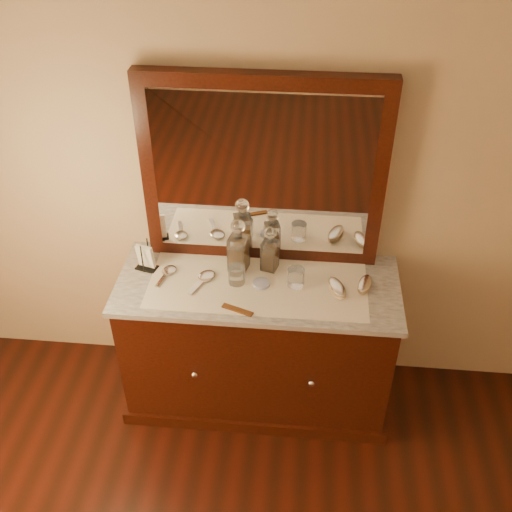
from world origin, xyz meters
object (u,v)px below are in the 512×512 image
at_px(decanter_right, 270,253).
at_px(brush_far, 365,285).
at_px(napkin_rack, 146,258).
at_px(decanter_left, 238,250).
at_px(brush_near, 337,288).
at_px(mirror_frame, 263,173).
at_px(comb, 237,310).
at_px(hand_mirror_inner, 205,278).
at_px(pin_dish, 261,283).
at_px(hand_mirror_outer, 168,272).
at_px(dresser_cabinet, 258,344).

height_order(decanter_right, brush_far, decanter_right).
height_order(napkin_rack, decanter_left, decanter_left).
xyz_separation_m(brush_near, brush_far, (0.14, 0.04, -0.00)).
relative_size(mirror_frame, comb, 7.55).
distance_m(comb, hand_mirror_inner, 0.29).
distance_m(decanter_right, brush_far, 0.50).
xyz_separation_m(pin_dish, hand_mirror_inner, (-0.29, 0.02, 0.00)).
relative_size(decanter_right, brush_near, 1.50).
xyz_separation_m(comb, decanter_right, (0.13, 0.34, 0.10)).
xyz_separation_m(napkin_rack, decanter_left, (0.48, 0.04, 0.05)).
relative_size(pin_dish, decanter_left, 0.29).
bearing_deg(decanter_left, brush_near, -15.52).
relative_size(decanter_right, brush_far, 1.66).
xyz_separation_m(comb, hand_mirror_inner, (-0.19, 0.22, 0.00)).
relative_size(decanter_left, brush_far, 1.96).
relative_size(mirror_frame, hand_mirror_outer, 6.28).
height_order(decanter_right, hand_mirror_inner, decanter_right).
xyz_separation_m(decanter_left, hand_mirror_inner, (-0.16, -0.11, -0.11)).
bearing_deg(brush_near, mirror_frame, 145.21).
bearing_deg(brush_far, hand_mirror_outer, 178.94).
height_order(mirror_frame, decanter_left, mirror_frame).
bearing_deg(mirror_frame, decanter_right, -67.32).
distance_m(pin_dish, brush_far, 0.52).
bearing_deg(pin_dish, decanter_right, 77.36).
distance_m(pin_dish, decanter_left, 0.21).
relative_size(comb, hand_mirror_inner, 0.73).
height_order(mirror_frame, hand_mirror_outer, mirror_frame).
height_order(brush_near, hand_mirror_outer, brush_near).
bearing_deg(decanter_right, brush_far, -13.11).
bearing_deg(brush_far, mirror_frame, 156.50).
xyz_separation_m(hand_mirror_outer, hand_mirror_inner, (0.20, -0.03, 0.00)).
distance_m(dresser_cabinet, brush_far, 0.71).
bearing_deg(dresser_cabinet, brush_near, -4.45).
distance_m(brush_near, hand_mirror_inner, 0.67).
bearing_deg(napkin_rack, hand_mirror_outer, -17.50).
distance_m(dresser_cabinet, hand_mirror_inner, 0.53).
xyz_separation_m(dresser_cabinet, napkin_rack, (-0.59, 0.07, 0.51)).
bearing_deg(dresser_cabinet, decanter_left, 135.05).
height_order(brush_far, hand_mirror_outer, brush_far).
relative_size(dresser_cabinet, brush_far, 9.03).
distance_m(decanter_right, hand_mirror_outer, 0.54).
height_order(decanter_right, hand_mirror_outer, decanter_right).
bearing_deg(napkin_rack, decanter_right, 5.09).
xyz_separation_m(dresser_cabinet, brush_far, (0.54, 0.01, 0.46)).
bearing_deg(hand_mirror_outer, brush_far, -1.06).
xyz_separation_m(decanter_right, brush_far, (0.49, -0.11, -0.08)).
height_order(dresser_cabinet, comb, comb).
xyz_separation_m(dresser_cabinet, decanter_left, (-0.11, 0.11, 0.56)).
bearing_deg(hand_mirror_inner, brush_near, -2.79).
bearing_deg(mirror_frame, hand_mirror_inner, -138.19).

